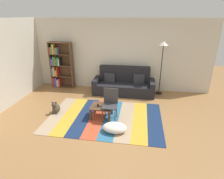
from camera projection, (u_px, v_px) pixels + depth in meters
name	position (u px, v px, depth m)	size (l,w,h in m)	color
ground_plane	(110.00, 120.00, 5.27)	(14.00, 14.00, 0.00)	#9E7042
back_wall	(121.00, 55.00, 7.10)	(6.80, 0.10, 2.70)	silver
left_wall	(10.00, 63.00, 5.95)	(0.10, 5.50, 2.70)	beige
rug	(105.00, 117.00, 5.39)	(3.26, 2.21, 0.01)	tan
couch	(124.00, 85.00, 6.97)	(2.26, 0.80, 1.00)	black
bookshelf	(59.00, 66.00, 7.40)	(0.90, 0.28, 1.82)	brown
coffee_table	(102.00, 108.00, 5.30)	(0.61, 0.53, 0.36)	#513826
pouf	(115.00, 128.00, 4.69)	(0.62, 0.43, 0.23)	white
dog	(56.00, 108.00, 5.61)	(0.22, 0.35, 0.40)	#473D33
standing_lamp	(163.00, 51.00, 6.44)	(0.32, 0.32, 1.95)	black
tv_remote	(98.00, 105.00, 5.29)	(0.04, 0.15, 0.02)	black
folding_chair	(110.00, 102.00, 5.15)	(0.40, 0.40, 0.90)	#38383D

